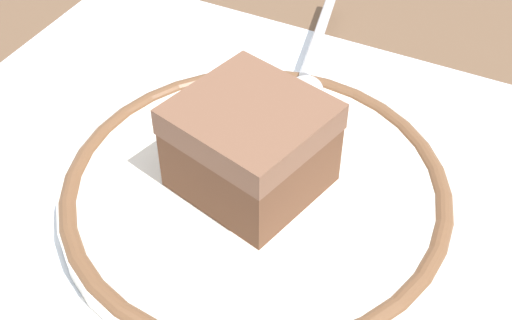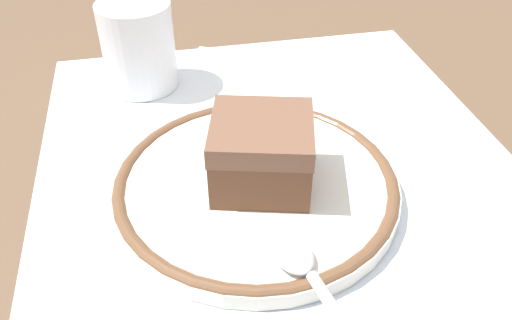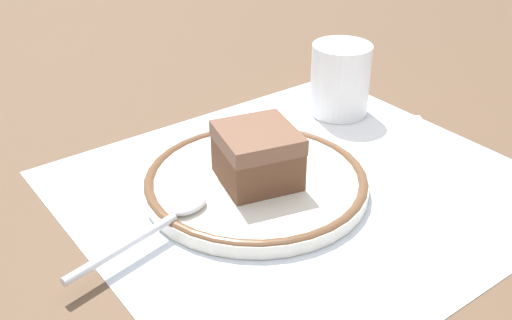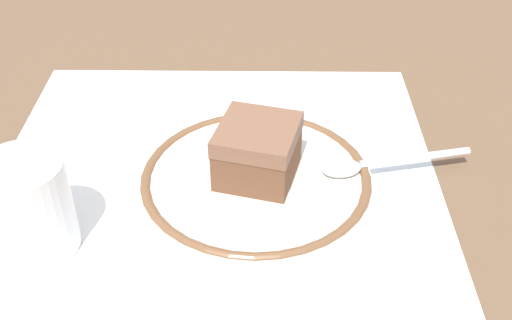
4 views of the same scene
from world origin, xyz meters
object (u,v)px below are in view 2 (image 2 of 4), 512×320
object	(u,v)px
spoon	(314,287)
cup	(139,50)
plate	(256,184)
napkin	(235,81)
cake_slice	(262,152)

from	to	relation	value
spoon	cup	size ratio (longest dim) A/B	1.75
plate	napkin	distance (m)	0.17
cup	napkin	world-z (taller)	cup
plate	napkin	world-z (taller)	plate
plate	spoon	bearing A→B (deg)	-173.15
plate	cup	world-z (taller)	cup
cake_slice	cup	distance (m)	0.21
spoon	cake_slice	bearing A→B (deg)	4.89
spoon	cup	distance (m)	0.32
cup	napkin	distance (m)	0.10
cake_slice	spoon	size ratio (longest dim) A/B	0.59
cake_slice	spoon	bearing A→B (deg)	-175.11
plate	cake_slice	world-z (taller)	cake_slice
plate	cake_slice	xyz separation A→B (m)	(-0.00, -0.00, 0.03)
cup	plate	bearing A→B (deg)	-156.88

